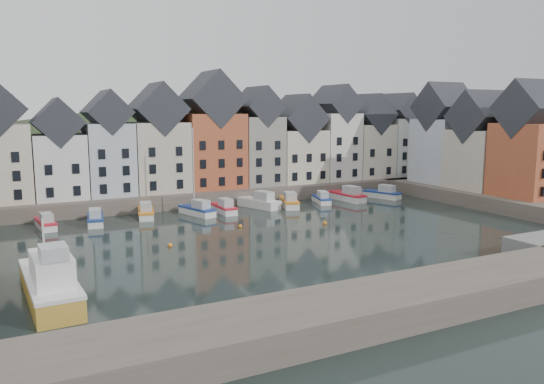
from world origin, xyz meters
TOP-DOWN VIEW (x-y plane):
  - ground at (0.00, 0.00)m, footprint 260.00×260.00m
  - far_quay at (0.00, 30.00)m, footprint 90.00×16.00m
  - right_quay at (37.00, 3.00)m, footprint 14.00×54.00m
  - near_wall at (-10.00, -22.00)m, footprint 50.00×6.00m
  - hillside at (0.02, 56.00)m, footprint 153.60×70.40m
  - far_terrace at (3.21, 28.00)m, footprint 72.37×8.16m
  - right_terrace at (36.00, 8.07)m, footprint 8.30×24.25m
  - mooring_buoys at (-4.00, 5.33)m, footprint 20.50×5.50m
  - boat_a at (-24.65, 17.94)m, footprint 2.25×5.73m
  - boat_b at (-19.07, 17.64)m, footprint 2.67×6.12m
  - boat_c at (-12.55, 19.04)m, footprint 3.12×6.35m
  - boat_d at (-6.02, 17.41)m, footprint 3.58×6.45m
  - boat_e at (-2.32, 17.38)m, footprint 1.92×5.95m
  - boat_f at (3.70, 18.62)m, footprint 4.34×7.34m
  - boat_g at (7.81, 17.31)m, footprint 4.06×6.80m
  - boat_h at (13.71, 17.97)m, footprint 3.14×5.69m
  - boat_i at (18.36, 17.76)m, footprint 2.79×7.03m
  - boat_j at (24.81, 17.39)m, footprint 3.98×6.47m
  - large_vessel at (-26.18, -8.56)m, footprint 3.74×11.76m

SIDE VIEW (x-z plane):
  - hillside at x=0.02m, z-range -49.96..14.04m
  - ground at x=0.00m, z-range 0.00..0.00m
  - mooring_buoys at x=-4.00m, z-range -0.10..0.40m
  - boat_h at x=13.71m, z-range -0.42..1.67m
  - boat_a at x=-24.65m, z-range -0.43..1.72m
  - boat_b at x=-19.07m, z-range -0.46..1.81m
  - boat_e at x=-2.32m, z-range -0.46..1.82m
  - boat_c at x=-12.55m, z-range -0.47..1.87m
  - boat_j at x=24.81m, z-range -0.48..1.90m
  - boat_g at x=7.81m, z-range -0.50..1.99m
  - boat_d at x=-6.02m, z-range -5.12..6.65m
  - boat_i at x=18.36m, z-range -0.53..2.10m
  - boat_f at x=3.70m, z-range -0.54..2.15m
  - far_quay at x=0.00m, z-range 0.00..2.00m
  - right_quay at x=37.00m, z-range 0.00..2.00m
  - near_wall at x=-10.00m, z-range 0.00..2.00m
  - large_vessel at x=-26.18m, z-range -1.60..4.45m
  - far_terrace at x=3.21m, z-range -0.01..17.76m
  - right_terrace at x=36.00m, z-range 0.73..17.10m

